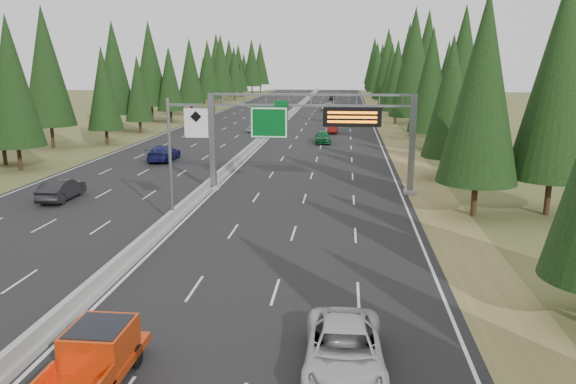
% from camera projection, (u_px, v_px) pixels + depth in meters
% --- Properties ---
extents(road, '(32.00, 260.00, 0.08)m').
position_uv_depth(road, '(276.00, 128.00, 89.75)').
color(road, black).
rests_on(road, ground).
extents(shoulder_right, '(3.60, 260.00, 0.06)m').
position_uv_depth(shoulder_right, '(389.00, 129.00, 87.98)').
color(shoulder_right, olive).
rests_on(shoulder_right, ground).
extents(shoulder_left, '(3.60, 260.00, 0.06)m').
position_uv_depth(shoulder_left, '(168.00, 127.00, 91.53)').
color(shoulder_left, '#4E5527').
rests_on(shoulder_left, ground).
extents(median_barrier, '(0.70, 260.00, 0.85)m').
position_uv_depth(median_barrier, '(276.00, 126.00, 89.67)').
color(median_barrier, gray).
rests_on(median_barrier, road).
extents(sign_gantry, '(16.75, 0.98, 7.80)m').
position_uv_depth(sign_gantry, '(319.00, 127.00, 43.96)').
color(sign_gantry, slate).
rests_on(sign_gantry, road).
extents(hov_sign_pole, '(2.80, 0.50, 8.00)m').
position_uv_depth(hov_sign_pole, '(179.00, 152.00, 35.30)').
color(hov_sign_pole, slate).
rests_on(hov_sign_pole, road).
extents(tree_row_right, '(11.58, 241.21, 18.99)m').
position_uv_depth(tree_row_right, '(413.00, 68.00, 95.70)').
color(tree_row_right, black).
rests_on(tree_row_right, ground).
extents(tree_row_left, '(11.84, 240.27, 18.87)m').
position_uv_depth(tree_row_left, '(147.00, 71.00, 93.67)').
color(tree_row_left, black).
rests_on(tree_row_left, ground).
extents(silver_minivan, '(2.75, 5.80, 1.60)m').
position_uv_depth(silver_minivan, '(344.00, 350.00, 18.67)').
color(silver_minivan, silver).
rests_on(silver_minivan, road).
extents(red_pickup, '(2.01, 5.62, 1.83)m').
position_uv_depth(red_pickup, '(95.00, 356.00, 17.91)').
color(red_pickup, black).
rests_on(red_pickup, road).
extents(car_ahead_green, '(2.25, 4.90, 1.63)m').
position_uv_depth(car_ahead_green, '(323.00, 137.00, 72.47)').
color(car_ahead_green, '#155C2D').
rests_on(car_ahead_green, road).
extents(car_ahead_dkred, '(1.48, 3.99, 1.30)m').
position_uv_depth(car_ahead_dkred, '(333.00, 129.00, 82.49)').
color(car_ahead_dkred, '#62110E').
rests_on(car_ahead_dkred, road).
extents(car_ahead_dkgrey, '(2.21, 4.55, 1.28)m').
position_uv_depth(car_ahead_dkgrey, '(344.00, 119.00, 97.64)').
color(car_ahead_dkgrey, black).
rests_on(car_ahead_dkgrey, road).
extents(car_ahead_white, '(3.03, 5.92, 1.60)m').
position_uv_depth(car_ahead_white, '(328.00, 107.00, 121.51)').
color(car_ahead_white, silver).
rests_on(car_ahead_white, road).
extents(car_ahead_far, '(1.67, 4.07, 1.38)m').
position_uv_depth(car_ahead_far, '(332.00, 98.00, 155.75)').
color(car_ahead_far, black).
rests_on(car_ahead_far, road).
extents(car_onc_near, '(1.86, 5.00, 1.63)m').
position_uv_depth(car_onc_near, '(61.00, 189.00, 42.36)').
color(car_onc_near, black).
rests_on(car_onc_near, road).
extents(car_onc_blue, '(2.32, 5.69, 1.65)m').
position_uv_depth(car_onc_blue, '(164.00, 153.00, 59.29)').
color(car_onc_blue, '#171A53').
rests_on(car_onc_blue, road).
extents(car_onc_white, '(1.97, 4.62, 1.56)m').
position_uv_depth(car_onc_white, '(256.00, 127.00, 84.03)').
color(car_onc_white, '#B6B6B6').
rests_on(car_onc_white, road).
extents(car_onc_far, '(2.28, 4.65, 1.27)m').
position_uv_depth(car_onc_far, '(202.00, 117.00, 99.79)').
color(car_onc_far, black).
rests_on(car_onc_far, road).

